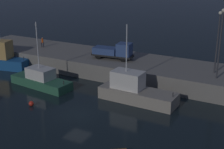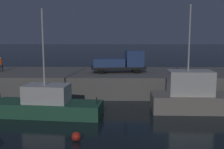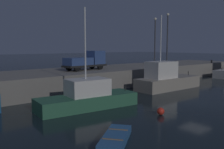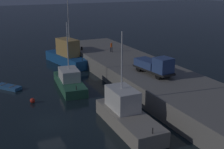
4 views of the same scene
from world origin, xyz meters
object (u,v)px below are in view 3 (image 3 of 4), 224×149
at_px(dinghy_orange_near, 116,138).
at_px(mooring_buoy_mid, 161,111).
at_px(fishing_boat_white, 88,97).
at_px(bollard_west, 212,62).
at_px(utility_truck, 87,61).
at_px(lamp_post_west, 155,37).
at_px(lamp_post_east, 167,35).
at_px(fishing_trawler_red, 166,79).

height_order(dinghy_orange_near, mooring_buoy_mid, mooring_buoy_mid).
xyz_separation_m(fishing_boat_white, bollard_west, (31.20, 5.46, 1.60)).
bearing_deg(utility_truck, fishing_boat_white, -123.79).
distance_m(dinghy_orange_near, bollard_west, 36.69).
xyz_separation_m(lamp_post_west, lamp_post_east, (0.68, -2.01, 0.30)).
relative_size(fishing_trawler_red, lamp_post_east, 1.11).
xyz_separation_m(fishing_boat_white, lamp_post_east, (20.84, 7.68, 6.19)).
distance_m(mooring_buoy_mid, utility_truck, 15.20).
relative_size(fishing_boat_white, dinghy_orange_near, 2.52).
bearing_deg(lamp_post_west, bollard_west, -20.95).
height_order(fishing_trawler_red, fishing_boat_white, fishing_trawler_red).
distance_m(lamp_post_west, lamp_post_east, 2.14).
height_order(lamp_post_east, utility_truck, lamp_post_east).
relative_size(dinghy_orange_near, utility_truck, 0.58).
distance_m(fishing_boat_white, utility_truck, 11.25).
height_order(fishing_boat_white, dinghy_orange_near, fishing_boat_white).
relative_size(fishing_boat_white, bollard_west, 16.76).
bearing_deg(utility_truck, lamp_post_west, 2.34).
relative_size(dinghy_orange_near, bollard_west, 6.66).
relative_size(fishing_trawler_red, mooring_buoy_mid, 15.93).
relative_size(mooring_buoy_mid, utility_truck, 0.09).
height_order(fishing_boat_white, lamp_post_west, lamp_post_west).
height_order(mooring_buoy_mid, utility_truck, utility_truck).
xyz_separation_m(fishing_boat_white, mooring_buoy_mid, (3.13, -5.45, -0.66)).
xyz_separation_m(dinghy_orange_near, utility_truck, (9.21, 16.43, 3.25)).
height_order(lamp_post_east, bollard_west, lamp_post_east).
relative_size(lamp_post_west, bollard_west, 14.36).
bearing_deg(lamp_post_west, dinghy_orange_near, -143.85).
height_order(mooring_buoy_mid, lamp_post_west, lamp_post_west).
bearing_deg(mooring_buoy_mid, dinghy_orange_near, -163.34).
bearing_deg(fishing_boat_white, mooring_buoy_mid, -60.16).
bearing_deg(fishing_boat_white, fishing_trawler_red, 6.96).
relative_size(mooring_buoy_mid, lamp_post_east, 0.07).
xyz_separation_m(mooring_buoy_mid, lamp_post_east, (17.72, 13.13, 6.84)).
bearing_deg(dinghy_orange_near, mooring_buoy_mid, 16.66).
xyz_separation_m(mooring_buoy_mid, lamp_post_west, (17.04, 15.14, 6.54)).
bearing_deg(dinghy_orange_near, bollard_west, 20.43).
xyz_separation_m(fishing_boat_white, utility_truck, (6.10, 9.11, 2.52)).
xyz_separation_m(mooring_buoy_mid, utility_truck, (2.97, 14.56, 3.17)).
distance_m(lamp_post_west, utility_truck, 14.48).
distance_m(fishing_trawler_red, lamp_post_west, 12.25).
relative_size(fishing_boat_white, lamp_post_west, 1.17).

